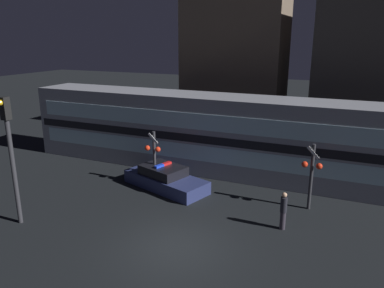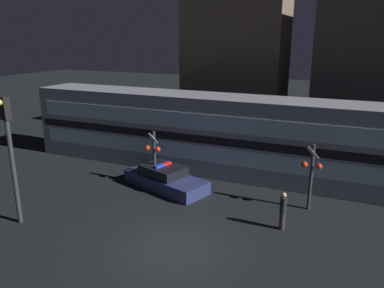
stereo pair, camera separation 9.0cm
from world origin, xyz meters
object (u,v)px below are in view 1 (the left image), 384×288
object	(u,v)px
police_car	(165,179)
train	(215,134)
traffic_light_corner	(11,149)
crossing_signal_near	(311,172)
pedestrian	(283,210)

from	to	relation	value
police_car	train	bearing A→B (deg)	85.80
train	traffic_light_corner	distance (m)	10.83
train	crossing_signal_near	xyz separation A→B (m)	(5.71, -3.18, -0.42)
crossing_signal_near	traffic_light_corner	distance (m)	12.72
crossing_signal_near	traffic_light_corner	bearing A→B (deg)	-150.50
train	crossing_signal_near	world-z (taller)	train
pedestrian	traffic_light_corner	world-z (taller)	traffic_light_corner
police_car	pedestrian	size ratio (longest dim) A/B	3.07
traffic_light_corner	police_car	bearing A→B (deg)	56.89
train	police_car	xyz separation A→B (m)	(-1.45, -3.52, -1.73)
train	pedestrian	size ratio (longest dim) A/B	14.60
train	police_car	size ratio (longest dim) A/B	4.76
pedestrian	traffic_light_corner	xyz separation A→B (m)	(-10.26, -3.90, 2.42)
train	police_car	distance (m)	4.19
pedestrian	traffic_light_corner	bearing A→B (deg)	-159.16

